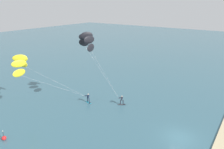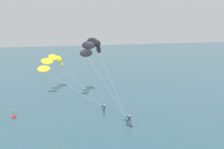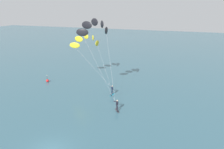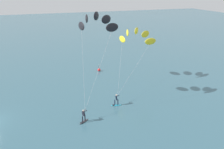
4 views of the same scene
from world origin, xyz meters
name	(u,v)px [view 2 (image 2 of 4)]	position (x,y,z in m)	size (l,w,h in m)	color
kitesurfer_nearshore	(55,64)	(-6.65, 22.44, 7.61)	(10.65, 10.01, 9.22)	#23ADD1
kitesurfer_mid_water	(94,50)	(-0.98, 14.18, 10.90)	(7.34, 6.51, 12.57)	#333338
marker_buoy	(14,116)	(-13.32, 18.00, 0.30)	(0.56, 0.56, 1.38)	red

